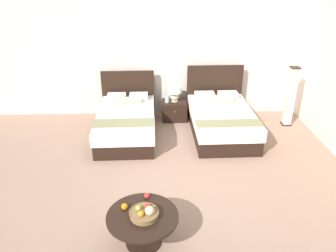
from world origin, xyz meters
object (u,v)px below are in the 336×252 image
vase (167,99)px  floor_lamp_corner (290,97)px  bed_near_window (127,121)px  coffee_table (143,222)px  table_lamp (175,92)px  nightstand (174,110)px  loose_apple (147,196)px  loose_orange (124,207)px  bed_near_corner (221,119)px  fruit_bowl (145,213)px

vase → floor_lamp_corner: 2.87m
bed_near_window → coffee_table: 3.33m
table_lamp → floor_lamp_corner: floor_lamp_corner is taller
nightstand → loose_apple: size_ratio=7.38×
table_lamp → loose_orange: size_ratio=4.20×
vase → floor_lamp_corner: (2.85, -0.35, 0.15)m
vase → loose_apple: size_ratio=2.13×
bed_near_corner → floor_lamp_corner: 1.75m
table_lamp → floor_lamp_corner: size_ratio=0.26×
table_lamp → loose_apple: bearing=-98.8°
floor_lamp_corner → bed_near_window: bearing=-174.2°
vase → loose_orange: (-0.70, -3.90, -0.04)m
nightstand → table_lamp: bearing=90.0°
nightstand → loose_orange: size_ratio=6.78×
bed_near_window → nightstand: size_ratio=3.69×
bed_near_window → table_lamp: size_ratio=5.96×
coffee_table → floor_lamp_corner: floor_lamp_corner is taller
bed_near_corner → table_lamp: size_ratio=5.85×
vase → loose_orange: 3.96m
floor_lamp_corner → vase: bearing=173.1°
loose_orange → bed_near_window: bearing=94.2°
bed_near_corner → nightstand: (-1.01, 0.77, -0.09)m
loose_apple → bed_near_window: bearing=100.2°
coffee_table → loose_apple: bearing=82.0°
bed_near_window → floor_lamp_corner: 3.82m
table_lamp → loose_orange: 4.06m
fruit_bowl → coffee_table: bearing=141.7°
nightstand → loose_apple: bearing=-98.9°
loose_apple → table_lamp: bearing=81.2°
loose_apple → loose_orange: size_ratio=0.92×
coffee_table → floor_lamp_corner: 4.96m
bed_near_corner → coffee_table: bed_near_corner is taller
coffee_table → vase: bearing=83.6°
loose_orange → coffee_table: bearing=-28.1°
bed_near_window → fruit_bowl: bearing=-81.3°
coffee_table → loose_orange: loose_orange is taller
bed_near_window → loose_apple: bed_near_window is taller
fruit_bowl → floor_lamp_corner: 4.95m
floor_lamp_corner → nightstand: bearing=171.8°
table_lamp → loose_apple: table_lamp is taller
vase → loose_apple: bearing=-96.2°
table_lamp → bed_near_corner: bearing=-38.0°
coffee_table → nightstand: bearing=81.2°
coffee_table → bed_near_window: bearing=98.3°
bed_near_window → floor_lamp_corner: size_ratio=1.56×
table_lamp → floor_lamp_corner: bearing=-8.6°
bed_near_corner → fruit_bowl: (-1.61, -3.33, 0.21)m
nightstand → loose_orange: 4.05m
bed_near_window → table_lamp: (1.11, 0.79, 0.41)m
loose_apple → floor_lamp_corner: bearing=45.6°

